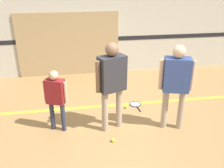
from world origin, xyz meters
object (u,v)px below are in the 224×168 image
object	(u,v)px
person_student_left	(56,95)
racket_spare_on_floor	(136,105)
person_student_right	(176,79)
tennis_ball_by_spare_racket	(126,107)
person_instructor	(112,78)
tennis_ball_near_instructor	(113,140)

from	to	relation	value
person_student_left	racket_spare_on_floor	world-z (taller)	person_student_left
person_student_right	racket_spare_on_floor	xyz separation A→B (m)	(-0.47, 0.99, -1.01)
person_student_left	tennis_ball_by_spare_racket	distance (m)	1.73
person_instructor	tennis_ball_by_spare_racket	xyz separation A→B (m)	(0.43, 0.71, -1.02)
racket_spare_on_floor	tennis_ball_by_spare_racket	xyz separation A→B (m)	(-0.25, -0.12, 0.02)
person_student_right	tennis_ball_near_instructor	world-z (taller)	person_student_right
person_instructor	racket_spare_on_floor	size ratio (longest dim) A/B	3.40
person_instructor	tennis_ball_near_instructor	bearing A→B (deg)	-118.09
tennis_ball_near_instructor	racket_spare_on_floor	bearing A→B (deg)	60.00
person_student_left	racket_spare_on_floor	xyz separation A→B (m)	(1.71, 0.72, -0.74)
racket_spare_on_floor	tennis_ball_by_spare_racket	world-z (taller)	tennis_ball_by_spare_racket
person_student_right	tennis_ball_near_instructor	distance (m)	1.58
person_student_left	racket_spare_on_floor	bearing A→B (deg)	44.91
person_student_left	racket_spare_on_floor	size ratio (longest dim) A/B	2.42
person_student_left	person_student_right	world-z (taller)	person_student_right
person_student_left	person_student_right	size ratio (longest dim) A/B	0.73
tennis_ball_near_instructor	person_student_left	bearing A→B (deg)	150.15
person_student_left	person_instructor	bearing A→B (deg)	16.07
person_student_left	tennis_ball_near_instructor	distance (m)	1.33
person_student_left	tennis_ball_near_instructor	size ratio (longest dim) A/B	18.37
person_student_left	tennis_ball_by_spare_racket	bearing A→B (deg)	44.56
person_student_left	person_student_right	distance (m)	2.21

